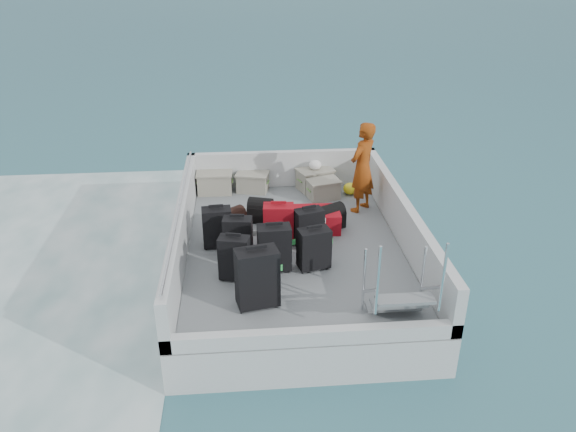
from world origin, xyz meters
The scene contains 23 objects.
ground centered at (0.00, 0.00, 0.00)m, with size 160.00×160.00×0.00m, color navy.
ferry_hull centered at (0.00, 0.00, 0.30)m, with size 3.60×5.00×0.60m, color silver.
deck centered at (0.00, 0.00, 0.61)m, with size 3.30×4.70×0.02m, color gray.
deck_fittings centered at (0.35, -0.32, 0.99)m, with size 3.60×5.00×0.90m.
suitcase_0 centered at (-0.92, -0.91, 0.95)m, with size 0.42×0.24×0.66m, color black.
suitcase_1 centered at (-0.87, -0.29, 0.94)m, with size 0.43×0.25×0.64m, color black.
suitcase_2 centered at (-1.19, 0.06, 0.94)m, with size 0.45×0.27×0.65m, color black.
suitcase_3 centered at (-0.63, -1.58, 1.03)m, with size 0.54×0.32×0.82m, color black.
suitcase_4 centered at (-0.35, -0.71, 0.97)m, with size 0.48×0.28×0.70m, color black.
suitcase_5 centered at (-0.23, 0.10, 0.95)m, with size 0.47×0.28×0.65m, color maroon.
suitcase_6 centered at (0.22, -0.72, 0.93)m, with size 0.45×0.27×0.63m, color black.
suitcase_7 centered at (0.23, -0.03, 0.93)m, with size 0.44×0.25×0.62m, color black.
suitcase_8 centered at (0.37, 0.52, 0.79)m, with size 0.56×0.86×0.34m, color maroon.
duffel_0 centered at (-0.99, 0.53, 0.78)m, with size 0.46×0.30×0.32m, color black, non-canonical shape.
duffel_1 centered at (-0.49, 0.91, 0.78)m, with size 0.41×0.30×0.32m, color black, non-canonical shape.
duffel_2 centered at (0.64, 0.54, 0.78)m, with size 0.49×0.30×0.32m, color black, non-canonical shape.
crate_0 centered at (-1.30, 2.20, 0.81)m, with size 0.63×0.44×0.38m, color gray.
crate_1 centered at (-0.58, 2.20, 0.79)m, with size 0.56×0.39×0.34m, color gray.
crate_2 centered at (0.61, 2.20, 0.81)m, with size 0.62×0.43×0.38m, color gray.
crate_3 centered at (0.72, 1.76, 0.79)m, with size 0.55×0.38×0.33m, color gray.
yellow_bag centered at (1.25, 1.90, 0.73)m, with size 0.28×0.26×0.22m, color yellow.
white_bag centered at (0.61, 2.20, 1.09)m, with size 0.24×0.24×0.18m, color white.
passenger centered at (1.30, 1.20, 1.42)m, with size 0.59×0.38×1.61m, color #C55012.
Camera 1 is at (-0.76, -7.73, 4.92)m, focal length 35.00 mm.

